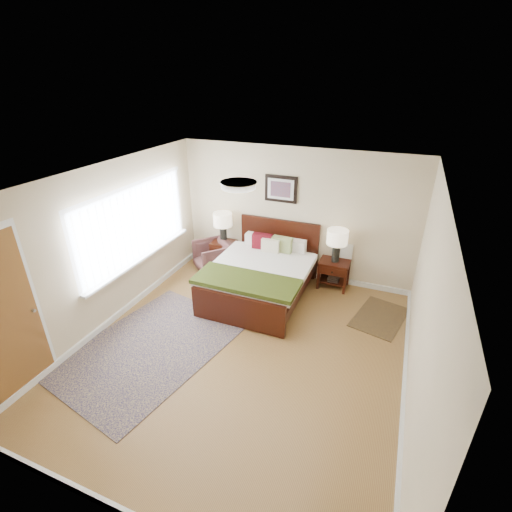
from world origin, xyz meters
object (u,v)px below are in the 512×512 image
at_px(nightstand_left, 223,247).
at_px(rug_persian, 150,347).
at_px(lamp_left, 223,222).
at_px(lamp_right, 337,239).
at_px(nightstand_right, 334,271).
at_px(bed, 261,270).
at_px(armchair, 213,257).

bearing_deg(nightstand_left, rug_persian, -87.36).
xyz_separation_m(lamp_left, lamp_right, (2.27, 0.00, -0.01)).
bearing_deg(nightstand_right, bed, -146.19).
distance_m(lamp_right, armchair, 2.49).
bearing_deg(lamp_right, rug_persian, -128.08).
bearing_deg(bed, nightstand_left, 145.90).
relative_size(bed, armchair, 2.96).
bearing_deg(nightstand_right, lamp_right, 90.00).
bearing_deg(nightstand_right, lamp_left, 179.68).
xyz_separation_m(lamp_right, rug_persian, (-2.15, -2.74, -0.97)).
height_order(lamp_right, armchair, lamp_right).
height_order(nightstand_left, nightstand_right, nightstand_left).
bearing_deg(nightstand_left, bed, -34.10).
relative_size(lamp_left, armchair, 0.88).
relative_size(lamp_left, rug_persian, 0.24).
height_order(bed, lamp_right, lamp_right).
relative_size(nightstand_right, armchair, 0.79).
xyz_separation_m(nightstand_left, lamp_left, (0.00, 0.02, 0.56)).
bearing_deg(nightstand_left, lamp_right, 0.50).
bearing_deg(rug_persian, nightstand_right, 63.53).
xyz_separation_m(nightstand_left, rug_persian, (0.13, -2.72, -0.42)).
bearing_deg(armchair, rug_persian, -42.73).
bearing_deg(rug_persian, lamp_right, 63.66).
bearing_deg(armchair, lamp_left, 109.93).
relative_size(nightstand_left, rug_persian, 0.21).
relative_size(nightstand_right, rug_persian, 0.21).
relative_size(nightstand_left, lamp_right, 0.90).
height_order(bed, armchair, bed).
relative_size(bed, lamp_left, 3.37).
height_order(bed, rug_persian, bed).
height_order(nightstand_right, lamp_left, lamp_left).
height_order(lamp_left, armchair, lamp_left).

